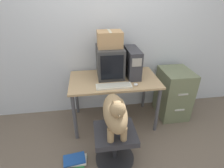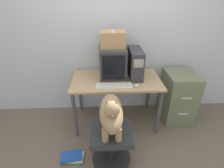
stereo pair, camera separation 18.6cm
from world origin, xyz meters
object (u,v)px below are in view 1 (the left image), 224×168
object	(u,v)px
pc_tower	(132,62)
filing_cabinet	(173,93)
book_stack_floor	(75,160)
keyboard	(114,86)
crt_monitor	(110,62)
office_chair	(115,144)
dog	(115,113)
cardboard_box	(110,39)

from	to	relation	value
pc_tower	filing_cabinet	world-z (taller)	pc_tower
filing_cabinet	book_stack_floor	distance (m)	1.82
book_stack_floor	keyboard	bearing A→B (deg)	40.76
pc_tower	filing_cabinet	size ratio (longest dim) A/B	0.59
keyboard	filing_cabinet	xyz separation A→B (m)	(1.04, 0.28, -0.38)
crt_monitor	book_stack_floor	distance (m)	1.40
office_chair	dog	bearing A→B (deg)	90.00
pc_tower	keyboard	bearing A→B (deg)	-134.56
crt_monitor	office_chair	xyz separation A→B (m)	(-0.06, -0.88, -0.71)
office_chair	dog	world-z (taller)	dog
office_chair	book_stack_floor	xyz separation A→B (m)	(-0.50, 0.03, -0.24)
filing_cabinet	book_stack_floor	world-z (taller)	filing_cabinet
crt_monitor	book_stack_floor	xyz separation A→B (m)	(-0.56, -0.85, -0.96)
keyboard	office_chair	distance (m)	0.73
book_stack_floor	pc_tower	bearing A→B (deg)	42.54
pc_tower	dog	bearing A→B (deg)	-114.68
filing_cabinet	book_stack_floor	bearing A→B (deg)	-154.39
pc_tower	dog	distance (m)	0.95
dog	filing_cabinet	size ratio (longest dim) A/B	0.73
crt_monitor	office_chair	world-z (taller)	crt_monitor
pc_tower	book_stack_floor	world-z (taller)	pc_tower
keyboard	office_chair	bearing A→B (deg)	-97.15
office_chair	cardboard_box	size ratio (longest dim) A/B	1.44
crt_monitor	book_stack_floor	bearing A→B (deg)	-123.45
pc_tower	office_chair	bearing A→B (deg)	-114.63
crt_monitor	office_chair	bearing A→B (deg)	-93.91
dog	cardboard_box	xyz separation A→B (m)	(0.06, 0.88, 0.58)
keyboard	cardboard_box	xyz separation A→B (m)	(-0.00, 0.36, 0.53)
dog	filing_cabinet	distance (m)	1.40
dog	pc_tower	bearing A→B (deg)	65.32
crt_monitor	dog	world-z (taller)	crt_monitor
crt_monitor	cardboard_box	world-z (taller)	cardboard_box
pc_tower	office_chair	xyz separation A→B (m)	(-0.39, -0.84, -0.70)
crt_monitor	pc_tower	size ratio (longest dim) A/B	0.95
dog	filing_cabinet	xyz separation A→B (m)	(1.10, 0.80, -0.34)
office_chair	cardboard_box	distance (m)	1.36
crt_monitor	keyboard	distance (m)	0.41
cardboard_box	pc_tower	bearing A→B (deg)	-6.61
pc_tower	office_chair	world-z (taller)	pc_tower
crt_monitor	cardboard_box	size ratio (longest dim) A/B	1.35
dog	book_stack_floor	xyz separation A→B (m)	(-0.50, 0.03, -0.71)
pc_tower	keyboard	xyz separation A→B (m)	(-0.32, -0.33, -0.19)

